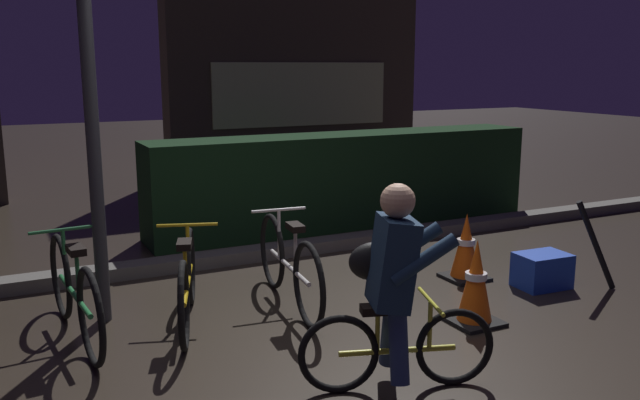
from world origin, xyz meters
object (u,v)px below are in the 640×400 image
street_post (94,150)px  traffic_cone_far (466,248)px  cyclist (393,287)px  parked_bike_center_left (74,293)px  traffic_cone_near (476,283)px  parked_bike_right_mid (289,265)px  parked_bike_center_right (187,282)px  closed_umbrella (596,245)px  blue_crate (542,270)px

street_post → traffic_cone_far: street_post is taller
street_post → cyclist: size_ratio=2.08×
traffic_cone_far → cyclist: bearing=-139.5°
traffic_cone_far → cyclist: 2.28m
traffic_cone_far → parked_bike_center_left: bearing=177.7°
street_post → traffic_cone_near: size_ratio=3.99×
parked_bike_right_mid → traffic_cone_near: (1.09, -0.96, -0.03)m
parked_bike_center_right → closed_umbrella: 3.42m
traffic_cone_far → closed_umbrella: closed_umbrella is taller
parked_bike_center_left → closed_umbrella: closed_umbrella is taller
traffic_cone_near → blue_crate: traffic_cone_near is taller
street_post → parked_bike_right_mid: bearing=-13.7°
parked_bike_right_mid → parked_bike_center_right: bearing=97.2°
parked_bike_center_right → parked_bike_center_left: bearing=103.8°
street_post → traffic_cone_near: bearing=-27.8°
traffic_cone_near → blue_crate: bearing=20.6°
parked_bike_center_left → parked_bike_center_right: bearing=-99.5°
parked_bike_center_left → closed_umbrella: size_ratio=1.91×
parked_bike_right_mid → traffic_cone_near: 1.45m
street_post → traffic_cone_far: size_ratio=4.30×
parked_bike_center_left → blue_crate: (3.76, -0.61, -0.19)m
traffic_cone_near → traffic_cone_far: size_ratio=1.08×
blue_crate → closed_umbrella: bearing=-35.9°
street_post → parked_bike_center_right: (0.55, -0.35, -0.97)m
parked_bike_right_mid → traffic_cone_far: bearing=-86.5°
parked_bike_right_mid → parked_bike_center_left: bearing=94.5°
blue_crate → cyclist: bearing=-155.6°
parked_bike_right_mid → traffic_cone_near: bearing=-125.3°
street_post → blue_crate: 3.82m
traffic_cone_near → blue_crate: (1.06, 0.40, -0.16)m
street_post → parked_bike_center_left: bearing=-128.9°
cyclist → closed_umbrella: size_ratio=1.47×
parked_bike_center_left → closed_umbrella: 4.20m
traffic_cone_near → closed_umbrella: (1.41, 0.15, 0.08)m
traffic_cone_near → traffic_cone_far: 1.07m
parked_bike_right_mid → blue_crate: parked_bike_right_mid is taller
parked_bike_center_right → traffic_cone_near: parked_bike_center_right is taller
parked_bike_center_left → traffic_cone_near: (2.70, -1.01, -0.03)m
cyclist → blue_crate: bearing=42.5°
parked_bike_right_mid → blue_crate: 2.23m
parked_bike_center_left → cyclist: 2.27m
street_post → traffic_cone_far: (3.08, -0.42, -1.00)m
street_post → cyclist: (1.37, -1.88, -0.67)m
parked_bike_center_right → traffic_cone_near: 2.14m
parked_bike_center_left → closed_umbrella: (4.11, -0.86, 0.05)m
blue_crate → closed_umbrella: closed_umbrella is taller
parked_bike_right_mid → traffic_cone_far: parked_bike_right_mid is taller
parked_bike_center_left → cyclist: bearing=-139.9°
blue_crate → traffic_cone_far: bearing=133.1°
parked_bike_center_left → parked_bike_center_right: size_ratio=1.10×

